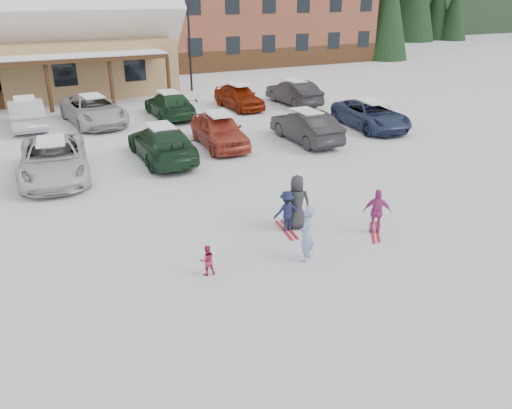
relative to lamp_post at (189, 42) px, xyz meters
name	(u,v)px	position (x,y,z in m)	size (l,w,h in m)	color
ground	(262,252)	(-6.09, -23.70, -3.33)	(160.00, 160.00, 0.00)	white
lamp_post	(189,42)	(0.00, 0.00, 0.00)	(0.50, 0.25, 5.87)	black
conifer_3	(123,6)	(-0.09, 20.30, 1.78)	(3.96, 3.96, 9.18)	black
adult_skier	(307,234)	(-5.22, -24.60, -2.54)	(0.58, 0.38, 1.59)	#8699C3
toddler_red	(207,260)	(-7.85, -24.14, -2.92)	(0.40, 0.31, 0.82)	#AC234D
child_navy	(287,211)	(-4.80, -22.79, -2.70)	(0.82, 0.47, 1.27)	#151A3B
skis_child_navy	(287,230)	(-4.80, -22.79, -3.32)	(0.20, 1.40, 0.03)	red
child_magenta	(377,212)	(-2.48, -24.07, -2.64)	(0.81, 0.34, 1.38)	#AF3688
skis_child_magenta	(375,232)	(-2.48, -24.07, -3.32)	(0.20, 1.40, 0.03)	red
bystander_dark	(297,202)	(-4.45, -22.73, -2.50)	(0.82, 0.53, 1.67)	#2A2A2D
parked_car_2	(54,159)	(-10.62, -14.87, -2.60)	(2.45, 5.32, 1.48)	silver
parked_car_3	(162,143)	(-6.27, -14.50, -2.60)	(2.06, 5.07, 1.47)	#193722
parked_car_4	(219,130)	(-3.33, -13.68, -2.57)	(1.81, 4.50, 1.53)	#AA3C2C
parked_car_5	(306,126)	(0.65, -14.76, -2.60)	(1.56, 4.48, 1.48)	#232325
parked_car_6	(371,115)	(5.03, -14.01, -2.63)	(2.33, 5.04, 1.40)	navy
parked_car_9	(27,113)	(-11.14, -6.23, -2.56)	(1.64, 4.72, 1.55)	#B9B7BC
parked_car_10	(94,110)	(-7.86, -6.86, -2.57)	(2.52, 5.47, 1.52)	#BABABA
parked_car_11	(170,105)	(-3.72, -7.07, -2.63)	(1.97, 4.85, 1.41)	#1A3E23
parked_car_12	(239,96)	(0.73, -6.74, -2.60)	(1.73, 4.31, 1.47)	maroon
parked_car_13	(294,93)	(4.29, -7.20, -2.59)	(1.59, 4.55, 1.50)	black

